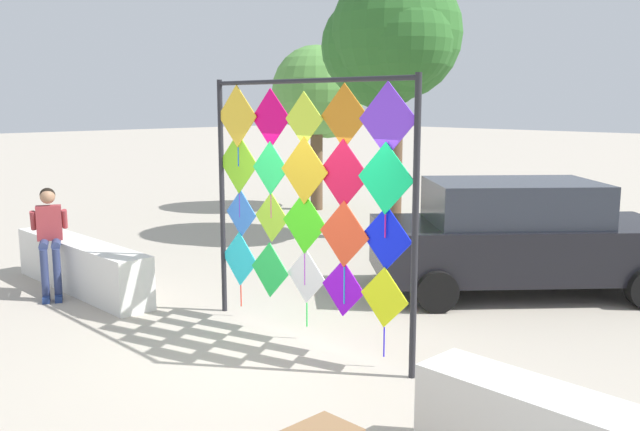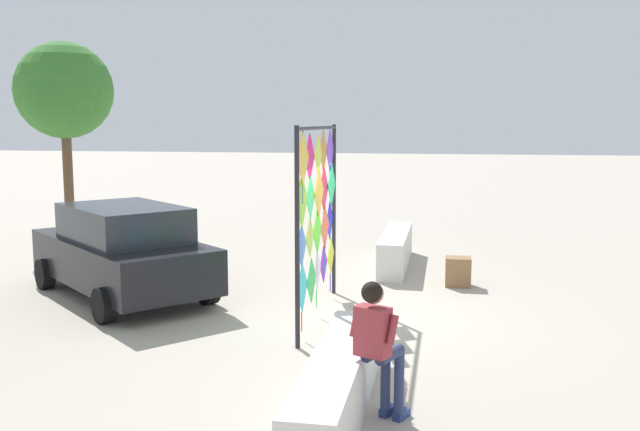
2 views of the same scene
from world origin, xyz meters
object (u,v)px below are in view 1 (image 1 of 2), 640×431
parked_car (519,236)px  tree_far_right (321,96)px  kite_display_rack (305,189)px  seated_vendor (49,233)px  tree_broadleaf (389,43)px

parked_car → tree_far_right: 9.11m
kite_display_rack → seated_vendor: 4.41m
kite_display_rack → parked_car: 3.99m
kite_display_rack → parked_car: size_ratio=0.74×
tree_broadleaf → tree_far_right: 4.46m
kite_display_rack → seated_vendor: bearing=-161.0°
parked_car → kite_display_rack: bearing=-100.2°
tree_broadleaf → tree_far_right: (-3.92, 1.85, -1.02)m
tree_broadleaf → tree_far_right: tree_broadleaf is taller
parked_car → tree_broadleaf: (-4.15, 1.78, 3.20)m
parked_car → tree_far_right: bearing=155.8°
seated_vendor → tree_broadleaf: (0.62, 6.99, 3.10)m
seated_vendor → tree_broadleaf: 7.67m
kite_display_rack → tree_far_right: 10.55m
kite_display_rack → tree_broadleaf: size_ratio=0.60×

